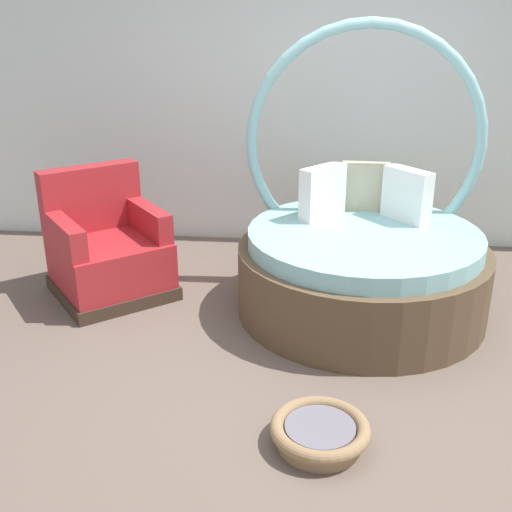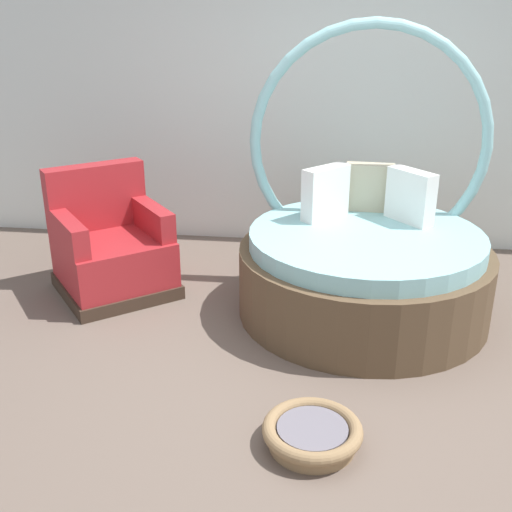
{
  "view_description": "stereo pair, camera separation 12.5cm",
  "coord_description": "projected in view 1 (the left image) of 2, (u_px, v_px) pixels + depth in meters",
  "views": [
    {
      "loc": [
        -0.03,
        -3.21,
        2.08
      ],
      "look_at": [
        -0.37,
        0.53,
        0.55
      ],
      "focal_mm": 43.59,
      "sensor_mm": 36.0,
      "label": 1
    },
    {
      "loc": [
        0.09,
        -3.2,
        2.08
      ],
      "look_at": [
        -0.37,
        0.53,
        0.55
      ],
      "focal_mm": 43.59,
      "sensor_mm": 36.0,
      "label": 2
    }
  ],
  "objects": [
    {
      "name": "red_armchair",
      "position": [
        107.0,
        251.0,
        4.72
      ],
      "size": [
        1.12,
        1.12,
        0.94
      ],
      "color": "#38281E",
      "rests_on": "ground_plane"
    },
    {
      "name": "round_daybed",
      "position": [
        362.0,
        255.0,
        4.45
      ],
      "size": [
        1.77,
        1.77,
        2.0
      ],
      "color": "brown",
      "rests_on": "ground_plane"
    },
    {
      "name": "pet_basket",
      "position": [
        320.0,
        432.0,
        3.14
      ],
      "size": [
        0.51,
        0.51,
        0.13
      ],
      "color": "#8E704C",
      "rests_on": "ground_plane"
    },
    {
      "name": "ground_plane",
      "position": [
        310.0,
        377.0,
        3.75
      ],
      "size": [
        8.0,
        8.0,
        0.02
      ],
      "primitive_type": "cube",
      "color": "#66564C"
    },
    {
      "name": "back_wall",
      "position": [
        319.0,
        70.0,
        5.34
      ],
      "size": [
        8.0,
        0.12,
        3.1
      ],
      "primitive_type": "cube",
      "color": "silver",
      "rests_on": "ground_plane"
    }
  ]
}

